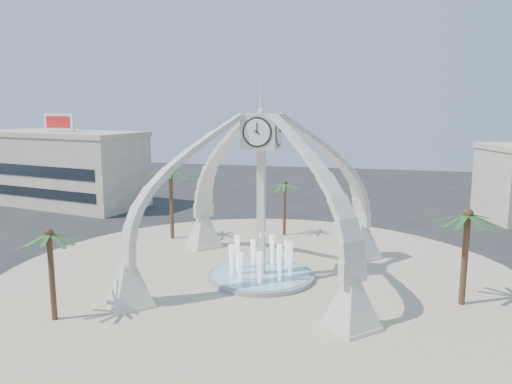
% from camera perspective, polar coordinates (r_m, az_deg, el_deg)
% --- Properties ---
extents(ground, '(140.00, 140.00, 0.00)m').
position_cam_1_polar(ground, '(38.10, 0.58, -9.88)').
color(ground, '#282828').
rests_on(ground, ground).
extents(plaza, '(40.00, 40.00, 0.06)m').
position_cam_1_polar(plaza, '(38.09, 0.58, -9.84)').
color(plaza, beige).
rests_on(plaza, ground).
extents(clock_tower, '(17.94, 17.94, 16.30)m').
position_cam_1_polar(clock_tower, '(36.42, 0.59, -0.23)').
color(clock_tower, silver).
rests_on(clock_tower, ground).
extents(fountain, '(8.00, 8.00, 3.62)m').
position_cam_1_polar(fountain, '(38.00, 0.58, -9.47)').
color(fountain, '#9D9C9F').
rests_on(fountain, ground).
extents(building_nw, '(23.75, 13.73, 11.90)m').
position_cam_1_polar(building_nw, '(70.15, -21.27, 2.59)').
color(building_nw, beige).
rests_on(building_nw, ground).
extents(palm_east, '(4.78, 4.78, 6.90)m').
position_cam_1_polar(palm_east, '(34.36, 23.06, -2.46)').
color(palm_east, brown).
rests_on(palm_east, ground).
extents(palm_west, '(5.19, 5.19, 7.67)m').
position_cam_1_polar(palm_west, '(48.39, -9.74, 2.50)').
color(palm_west, brown).
rests_on(palm_west, ground).
extents(palm_north, '(3.52, 3.52, 5.91)m').
position_cam_1_polar(palm_north, '(49.29, 3.30, 0.89)').
color(palm_north, brown).
rests_on(palm_north, ground).
extents(palm_south, '(4.73, 4.73, 6.13)m').
position_cam_1_polar(palm_south, '(31.90, -22.60, -4.52)').
color(palm_south, brown).
rests_on(palm_south, ground).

